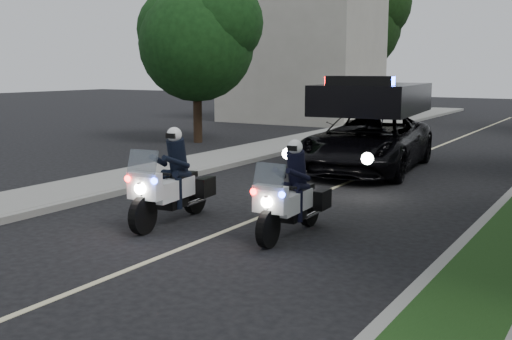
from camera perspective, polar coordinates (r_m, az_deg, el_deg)
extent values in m
plane|color=black|center=(9.21, -15.04, -10.21)|extent=(120.00, 120.00, 0.00)
cube|color=gray|center=(19.28, -1.97, 0.56)|extent=(0.20, 60.00, 0.15)
cube|color=gray|center=(19.90, -4.62, 0.82)|extent=(2.00, 60.00, 0.16)
cube|color=#A8A396|center=(35.88, 4.23, 10.12)|extent=(8.00, 6.00, 7.00)
cube|color=#BFB78C|center=(17.42, 9.39, -0.76)|extent=(0.12, 50.00, 0.01)
imported|color=black|center=(18.84, 10.25, -0.03)|extent=(3.53, 6.49, 3.02)
imported|color=black|center=(24.37, 10.88, 2.07)|extent=(0.82, 1.83, 0.93)
imported|color=black|center=(24.37, 10.88, 2.07)|extent=(0.68, 0.48, 1.81)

